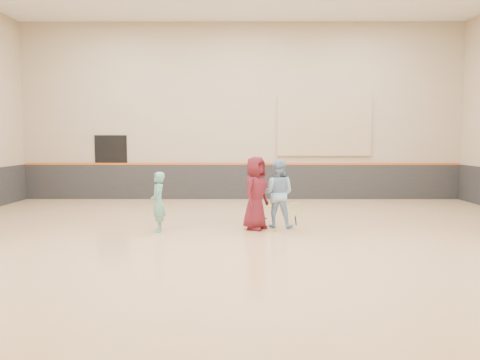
{
  "coord_description": "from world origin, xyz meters",
  "views": [
    {
      "loc": [
        -0.02,
        -10.05,
        2.06
      ],
      "look_at": [
        -0.05,
        0.4,
        1.15
      ],
      "focal_mm": 35.0,
      "sensor_mm": 36.0,
      "label": 1
    }
  ],
  "objects_px": {
    "young_man": "(256,193)",
    "spare_racket": "(257,217)",
    "girl": "(158,202)",
    "instructor": "(278,193)"
  },
  "relations": [
    {
      "from": "girl",
      "to": "spare_racket",
      "type": "relative_size",
      "value": 1.97
    },
    {
      "from": "girl",
      "to": "young_man",
      "type": "distance_m",
      "value": 2.21
    },
    {
      "from": "girl",
      "to": "instructor",
      "type": "bearing_deg",
      "value": 94.49
    },
    {
      "from": "instructor",
      "to": "spare_racket",
      "type": "distance_m",
      "value": 1.31
    },
    {
      "from": "girl",
      "to": "spare_racket",
      "type": "height_order",
      "value": "girl"
    },
    {
      "from": "girl",
      "to": "instructor",
      "type": "height_order",
      "value": "instructor"
    },
    {
      "from": "instructor",
      "to": "spare_racket",
      "type": "relative_size",
      "value": 2.34
    },
    {
      "from": "young_man",
      "to": "spare_racket",
      "type": "bearing_deg",
      "value": 26.45
    },
    {
      "from": "young_man",
      "to": "spare_racket",
      "type": "distance_m",
      "value": 1.46
    },
    {
      "from": "instructor",
      "to": "spare_racket",
      "type": "xyz_separation_m",
      "value": [
        -0.46,
        0.99,
        -0.72
      ]
    }
  ]
}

